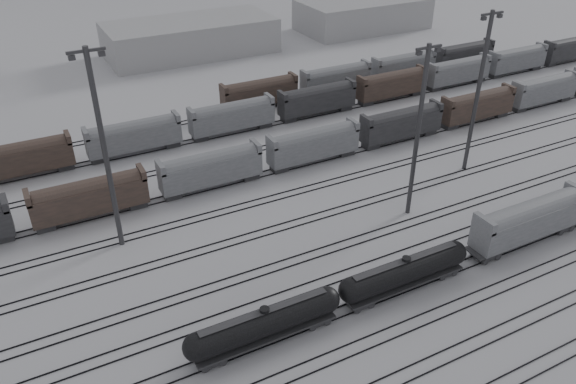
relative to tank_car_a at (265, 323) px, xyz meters
name	(u,v)px	position (x,y,z in m)	size (l,w,h in m)	color
ground	(395,299)	(15.28, -1.00, -2.40)	(900.00, 900.00, 0.00)	silver
tracks	(315,220)	(15.28, 16.50, -2.32)	(220.00, 71.50, 0.16)	black
tank_car_a	(265,323)	(0.00, 0.00, 0.00)	(16.75, 2.79, 4.14)	#252527
tank_car_b	(405,272)	(17.04, 0.00, 0.01)	(16.79, 2.80, 4.15)	#252527
hopper_car_a	(529,219)	(35.86, 0.00, 1.20)	(16.28, 3.23, 5.82)	#252527
light_mast_b	(104,149)	(-8.77, 23.09, 10.84)	(3.99, 0.64, 24.95)	#39393B
light_mast_c	(418,130)	(27.35, 12.28, 9.88)	(3.70, 0.59, 23.13)	#39393B
light_mast_d	(478,90)	(42.93, 18.19, 10.36)	(3.85, 0.62, 24.04)	#39393B
bg_string_near	(313,146)	(23.28, 31.00, 0.40)	(151.00, 3.00, 5.60)	gray
bg_string_mid	(317,101)	(33.28, 47.00, 0.40)	(151.00, 3.00, 5.60)	#252527
bg_string_far	(370,73)	(50.78, 55.00, 0.40)	(66.00, 3.00, 5.60)	brown
warehouse_mid	(191,37)	(25.28, 94.00, 1.60)	(40.00, 18.00, 8.00)	#A4A4A6
warehouse_right	(363,14)	(75.28, 94.00, 1.60)	(35.00, 18.00, 8.00)	#A4A4A6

